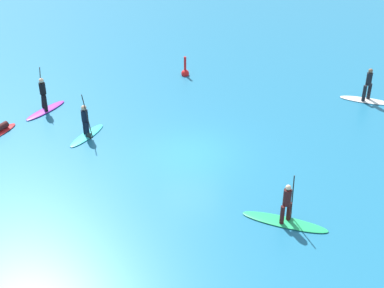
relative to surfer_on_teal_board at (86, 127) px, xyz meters
The scene contains 6 objects.
ground_plane 5.33m from the surfer_on_teal_board, 16.50° to the right, with size 120.00×120.00×0.00m, color #1E6B93.
surfer_on_teal_board is the anchor object (origin of this frame).
surfer_on_green_board 10.80m from the surfer_on_teal_board, 36.64° to the right, with size 3.27×1.71×2.07m.
surfer_on_purple_board 3.82m from the surfer_on_teal_board, 135.35° to the left, with size 1.83×2.68×2.38m.
surfer_on_white_board 15.08m from the surfer_on_teal_board, 16.90° to the left, with size 2.81×1.60×1.87m.
marker_buoy 8.95m from the surfer_on_teal_board, 60.27° to the left, with size 0.48×0.48×1.30m.
Camera 1 is at (0.53, -20.61, 12.25)m, focal length 49.47 mm.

